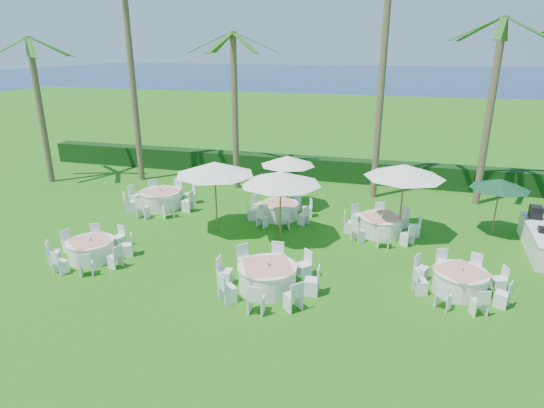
{
  "coord_description": "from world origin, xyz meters",
  "views": [
    {
      "loc": [
        3.97,
        -12.56,
        7.09
      ],
      "look_at": [
        -0.47,
        3.49,
        1.3
      ],
      "focal_mm": 30.0,
      "sensor_mm": 36.0,
      "label": 1
    }
  ],
  "objects_px": {
    "banquet_table_b": "(267,277)",
    "buffet_table": "(538,238)",
    "banquet_table_d": "(161,199)",
    "umbrella_green": "(500,184)",
    "umbrella_b": "(280,178)",
    "banquet_table_e": "(280,210)",
    "umbrella_c": "(288,161)",
    "umbrella_a": "(215,168)",
    "banquet_table_f": "(381,225)",
    "banquet_table_a": "(91,249)",
    "umbrella_d": "(405,171)",
    "banquet_table_c": "(460,281)"
  },
  "relations": [
    {
      "from": "banquet_table_c",
      "to": "umbrella_a",
      "type": "bearing_deg",
      "value": 163.98
    },
    {
      "from": "banquet_table_a",
      "to": "banquet_table_f",
      "type": "xyz_separation_m",
      "value": [
        9.69,
        5.02,
        0.02
      ]
    },
    {
      "from": "banquet_table_d",
      "to": "banquet_table_e",
      "type": "relative_size",
      "value": 1.18
    },
    {
      "from": "umbrella_green",
      "to": "buffet_table",
      "type": "xyz_separation_m",
      "value": [
        1.3,
        -1.22,
        -1.62
      ]
    },
    {
      "from": "umbrella_d",
      "to": "banquet_table_f",
      "type": "bearing_deg",
      "value": 178.11
    },
    {
      "from": "umbrella_b",
      "to": "banquet_table_c",
      "type": "bearing_deg",
      "value": -21.28
    },
    {
      "from": "banquet_table_a",
      "to": "umbrella_d",
      "type": "xyz_separation_m",
      "value": [
        10.38,
        5.0,
        2.29
      ]
    },
    {
      "from": "banquet_table_d",
      "to": "umbrella_d",
      "type": "relative_size",
      "value": 1.08
    },
    {
      "from": "banquet_table_d",
      "to": "umbrella_green",
      "type": "distance_m",
      "value": 14.38
    },
    {
      "from": "banquet_table_a",
      "to": "umbrella_d",
      "type": "relative_size",
      "value": 0.92
    },
    {
      "from": "buffet_table",
      "to": "banquet_table_a",
      "type": "bearing_deg",
      "value": -161.97
    },
    {
      "from": "banquet_table_d",
      "to": "umbrella_c",
      "type": "distance_m",
      "value": 6.13
    },
    {
      "from": "banquet_table_d",
      "to": "banquet_table_f",
      "type": "xyz_separation_m",
      "value": [
        9.98,
        -0.5,
        -0.04
      ]
    },
    {
      "from": "umbrella_a",
      "to": "banquet_table_f",
      "type": "bearing_deg",
      "value": 12.67
    },
    {
      "from": "banquet_table_a",
      "to": "umbrella_b",
      "type": "relative_size",
      "value": 0.9
    },
    {
      "from": "banquet_table_b",
      "to": "banquet_table_c",
      "type": "relative_size",
      "value": 1.14
    },
    {
      "from": "banquet_table_b",
      "to": "banquet_table_d",
      "type": "relative_size",
      "value": 0.97
    },
    {
      "from": "banquet_table_a",
      "to": "buffet_table",
      "type": "bearing_deg",
      "value": 18.03
    },
    {
      "from": "umbrella_c",
      "to": "umbrella_d",
      "type": "xyz_separation_m",
      "value": [
        5.03,
        -2.1,
        0.42
      ]
    },
    {
      "from": "umbrella_a",
      "to": "banquet_table_a",
      "type": "bearing_deg",
      "value": -132.53
    },
    {
      "from": "banquet_table_a",
      "to": "banquet_table_c",
      "type": "height_order",
      "value": "banquet_table_c"
    },
    {
      "from": "banquet_table_a",
      "to": "umbrella_green",
      "type": "distance_m",
      "value": 15.38
    },
    {
      "from": "banquet_table_e",
      "to": "umbrella_b",
      "type": "relative_size",
      "value": 0.89
    },
    {
      "from": "umbrella_d",
      "to": "buffet_table",
      "type": "height_order",
      "value": "umbrella_d"
    },
    {
      "from": "umbrella_green",
      "to": "banquet_table_f",
      "type": "bearing_deg",
      "value": -164.62
    },
    {
      "from": "banquet_table_d",
      "to": "umbrella_c",
      "type": "bearing_deg",
      "value": 15.58
    },
    {
      "from": "umbrella_a",
      "to": "umbrella_green",
      "type": "xyz_separation_m",
      "value": [
        10.69,
        2.62,
        -0.54
      ]
    },
    {
      "from": "buffet_table",
      "to": "banquet_table_e",
      "type": "bearing_deg",
      "value": 175.98
    },
    {
      "from": "banquet_table_c",
      "to": "buffet_table",
      "type": "height_order",
      "value": "buffet_table"
    },
    {
      "from": "banquet_table_c",
      "to": "umbrella_c",
      "type": "bearing_deg",
      "value": 138.43
    },
    {
      "from": "umbrella_b",
      "to": "buffet_table",
      "type": "distance_m",
      "value": 9.66
    },
    {
      "from": "umbrella_b",
      "to": "umbrella_c",
      "type": "xyz_separation_m",
      "value": [
        -0.6,
        3.64,
        -0.24
      ]
    },
    {
      "from": "banquet_table_e",
      "to": "umbrella_green",
      "type": "relative_size",
      "value": 1.2
    },
    {
      "from": "banquet_table_e",
      "to": "buffet_table",
      "type": "relative_size",
      "value": 0.72
    },
    {
      "from": "umbrella_a",
      "to": "banquet_table_b",
      "type": "bearing_deg",
      "value": -50.45
    },
    {
      "from": "banquet_table_d",
      "to": "umbrella_c",
      "type": "xyz_separation_m",
      "value": [
        5.64,
        1.57,
        1.81
      ]
    },
    {
      "from": "banquet_table_e",
      "to": "buffet_table",
      "type": "bearing_deg",
      "value": -4.02
    },
    {
      "from": "banquet_table_b",
      "to": "buffet_table",
      "type": "distance_m",
      "value": 10.25
    },
    {
      "from": "banquet_table_a",
      "to": "buffet_table",
      "type": "relative_size",
      "value": 0.73
    },
    {
      "from": "banquet_table_e",
      "to": "banquet_table_d",
      "type": "bearing_deg",
      "value": -178.47
    },
    {
      "from": "umbrella_green",
      "to": "umbrella_c",
      "type": "bearing_deg",
      "value": 174.07
    },
    {
      "from": "banquet_table_f",
      "to": "umbrella_a",
      "type": "height_order",
      "value": "umbrella_a"
    },
    {
      "from": "banquet_table_a",
      "to": "umbrella_a",
      "type": "relative_size",
      "value": 0.9
    },
    {
      "from": "banquet_table_d",
      "to": "banquet_table_f",
      "type": "bearing_deg",
      "value": -2.88
    },
    {
      "from": "banquet_table_c",
      "to": "umbrella_c",
      "type": "height_order",
      "value": "umbrella_c"
    },
    {
      "from": "banquet_table_d",
      "to": "umbrella_b",
      "type": "height_order",
      "value": "umbrella_b"
    },
    {
      "from": "banquet_table_e",
      "to": "banquet_table_a",
      "type": "bearing_deg",
      "value": -133.36
    },
    {
      "from": "banquet_table_f",
      "to": "umbrella_b",
      "type": "xyz_separation_m",
      "value": [
        -3.74,
        -1.57,
        2.08
      ]
    },
    {
      "from": "banquet_table_b",
      "to": "buffet_table",
      "type": "xyz_separation_m",
      "value": [
        8.75,
        5.33,
        0.05
      ]
    },
    {
      "from": "umbrella_b",
      "to": "umbrella_green",
      "type": "height_order",
      "value": "umbrella_b"
    }
  ]
}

